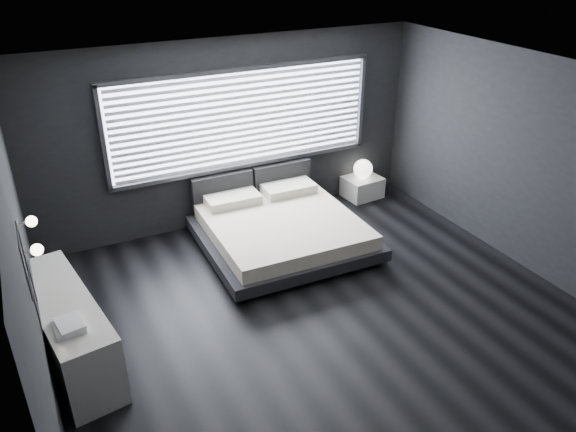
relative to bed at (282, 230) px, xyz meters
name	(u,v)px	position (x,y,z in m)	size (l,w,h in m)	color
room	(323,207)	(-0.27, -1.59, 1.13)	(6.04, 6.00, 2.80)	black
window	(244,119)	(-0.07, 1.10, 1.34)	(4.14, 0.09, 1.52)	white
headboard	(252,184)	(0.00, 1.05, 0.30)	(1.96, 0.16, 0.52)	black
sconce_near	(37,250)	(-3.16, -1.54, 1.33)	(0.18, 0.11, 0.11)	silver
sconce_far	(31,221)	(-3.16, -0.94, 1.33)	(0.18, 0.11, 0.11)	silver
wall_art_upper	(24,261)	(-3.25, -2.14, 1.58)	(0.01, 0.48, 0.48)	#47474C
wall_art_lower	(34,294)	(-3.25, -1.89, 1.11)	(0.01, 0.48, 0.48)	#47474C
bed	(282,230)	(0.00, 0.00, 0.00)	(2.31, 2.21, 0.59)	black
nightstand	(362,187)	(1.97, 0.91, -0.10)	(0.60, 0.50, 0.35)	silver
orb_lamp	(363,169)	(1.96, 0.91, 0.24)	(0.32, 0.32, 0.32)	white
dresser	(68,329)	(-3.05, -1.14, 0.12)	(0.85, 2.02, 0.78)	silver
book_stack	(69,325)	(-3.03, -1.67, 0.55)	(0.29, 0.37, 0.07)	white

